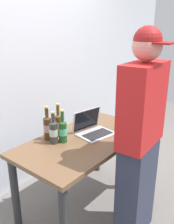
% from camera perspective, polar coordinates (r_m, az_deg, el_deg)
% --- Properties ---
extents(ground_plane, '(8.00, 8.00, 0.00)m').
position_cam_1_polar(ground_plane, '(2.73, -0.47, -20.35)').
color(ground_plane, slate).
rests_on(ground_plane, ground).
extents(desk, '(1.32, 0.71, 0.75)m').
position_cam_1_polar(desk, '(2.38, -0.51, -8.66)').
color(desk, brown).
rests_on(desk, ground).
extents(laptop, '(0.38, 0.34, 0.22)m').
position_cam_1_polar(laptop, '(2.41, 1.31, -3.79)').
color(laptop, '#B7BABC').
rests_on(laptop, desk).
extents(beer_bottle_green, '(0.07, 0.07, 0.30)m').
position_cam_1_polar(beer_bottle_green, '(2.22, -5.53, -4.16)').
color(beer_bottle_green, '#1E5123').
rests_on(beer_bottle_green, desk).
extents(beer_bottle_brown, '(0.07, 0.07, 0.29)m').
position_cam_1_polar(beer_bottle_brown, '(2.21, -7.60, -4.35)').
color(beer_bottle_brown, '#333333').
rests_on(beer_bottle_brown, desk).
extents(beer_bottle_dark, '(0.07, 0.07, 0.32)m').
position_cam_1_polar(beer_bottle_dark, '(2.34, -6.52, -2.70)').
color(beer_bottle_dark, brown).
rests_on(beer_bottle_dark, desk).
extents(beer_bottle_amber, '(0.07, 0.07, 0.31)m').
position_cam_1_polar(beer_bottle_amber, '(2.29, -8.98, -3.34)').
color(beer_bottle_amber, '#472B14').
rests_on(beer_bottle_amber, desk).
extents(person_figure, '(0.47, 0.30, 1.74)m').
position_cam_1_polar(person_figure, '(2.02, 11.92, -6.31)').
color(person_figure, '#2D3347').
rests_on(person_figure, ground).
extents(back_wall, '(6.00, 0.10, 2.60)m').
position_cam_1_polar(back_wall, '(2.74, -14.49, 9.47)').
color(back_wall, silver).
rests_on(back_wall, ground).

